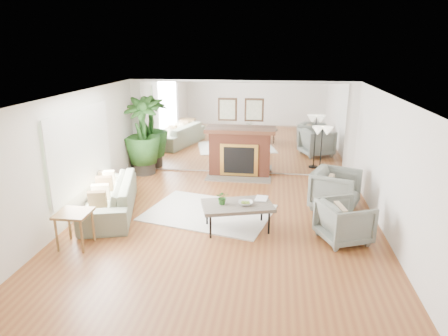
# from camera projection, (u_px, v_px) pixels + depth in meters

# --- Properties ---
(ground) EXTENTS (7.00, 7.00, 0.00)m
(ground) POSITION_uv_depth(u_px,v_px,m) (224.00, 228.00, 7.69)
(ground) COLOR brown
(ground) RESTS_ON ground
(wall_left) EXTENTS (0.02, 7.00, 2.50)m
(wall_left) POSITION_uv_depth(u_px,v_px,m) (70.00, 160.00, 7.70)
(wall_left) COLOR silver
(wall_left) RESTS_ON ground
(wall_right) EXTENTS (0.02, 7.00, 2.50)m
(wall_right) POSITION_uv_depth(u_px,v_px,m) (393.00, 172.00, 6.95)
(wall_right) COLOR silver
(wall_right) RESTS_ON ground
(wall_back) EXTENTS (6.00, 0.02, 2.50)m
(wall_back) POSITION_uv_depth(u_px,v_px,m) (241.00, 128.00, 10.63)
(wall_back) COLOR silver
(wall_back) RESTS_ON ground
(mirror_panel) EXTENTS (5.40, 0.04, 2.40)m
(mirror_panel) POSITION_uv_depth(u_px,v_px,m) (241.00, 128.00, 10.61)
(mirror_panel) COLOR silver
(mirror_panel) RESTS_ON wall_back
(window_panel) EXTENTS (0.04, 2.40, 1.50)m
(window_panel) POSITION_uv_depth(u_px,v_px,m) (81.00, 150.00, 8.04)
(window_panel) COLOR #B2E09E
(window_panel) RESTS_ON wall_left
(fireplace) EXTENTS (1.85, 0.83, 2.05)m
(fireplace) POSITION_uv_depth(u_px,v_px,m) (240.00, 152.00, 10.58)
(fireplace) COLOR brown
(fireplace) RESTS_ON ground
(area_rug) EXTENTS (2.86, 2.34, 0.03)m
(area_rug) POSITION_uv_depth(u_px,v_px,m) (209.00, 213.00, 8.35)
(area_rug) COLOR silver
(area_rug) RESTS_ON ground
(coffee_table) EXTENTS (1.47, 1.10, 0.52)m
(coffee_table) POSITION_uv_depth(u_px,v_px,m) (237.00, 206.00, 7.48)
(coffee_table) COLOR #5D5549
(coffee_table) RESTS_ON ground
(sofa) EXTENTS (1.53, 2.55, 0.70)m
(sofa) POSITION_uv_depth(u_px,v_px,m) (109.00, 197.00, 8.29)
(sofa) COLOR gray
(sofa) RESTS_ON ground
(armchair_back) EXTENTS (1.21, 1.19, 0.85)m
(armchair_back) POSITION_uv_depth(u_px,v_px,m) (335.00, 189.00, 8.49)
(armchair_back) COLOR slate
(armchair_back) RESTS_ON ground
(armchair_front) EXTENTS (1.07, 1.06, 0.75)m
(armchair_front) POSITION_uv_depth(u_px,v_px,m) (344.00, 221.00, 7.07)
(armchair_front) COLOR slate
(armchair_front) RESTS_ON ground
(side_table) EXTENTS (0.57, 0.57, 0.64)m
(side_table) POSITION_uv_depth(u_px,v_px,m) (74.00, 218.00, 6.84)
(side_table) COLOR olive
(side_table) RESTS_ON ground
(potted_ficus) EXTENTS (1.05, 1.05, 2.09)m
(potted_ficus) POSITION_uv_depth(u_px,v_px,m) (142.00, 133.00, 10.62)
(potted_ficus) COLOR black
(potted_ficus) RESTS_ON ground
(floor_lamp) EXTENTS (0.49, 0.27, 1.51)m
(floor_lamp) POSITION_uv_depth(u_px,v_px,m) (322.00, 136.00, 9.56)
(floor_lamp) COLOR black
(floor_lamp) RESTS_ON ground
(tabletop_plant) EXTENTS (0.26, 0.23, 0.26)m
(tabletop_plant) POSITION_uv_depth(u_px,v_px,m) (223.00, 197.00, 7.42)
(tabletop_plant) COLOR #2C6324
(tabletop_plant) RESTS_ON coffee_table
(fruit_bowl) EXTENTS (0.28, 0.28, 0.07)m
(fruit_bowl) POSITION_uv_depth(u_px,v_px,m) (246.00, 203.00, 7.42)
(fruit_bowl) COLOR olive
(fruit_bowl) RESTS_ON coffee_table
(book) EXTENTS (0.27, 0.34, 0.02)m
(book) POSITION_uv_depth(u_px,v_px,m) (255.00, 198.00, 7.71)
(book) COLOR olive
(book) RESTS_ON coffee_table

